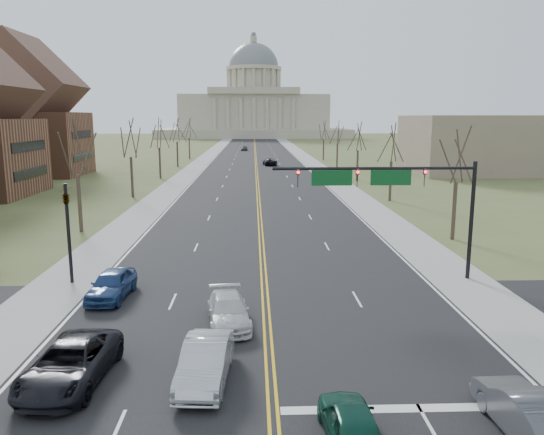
{
  "coord_description": "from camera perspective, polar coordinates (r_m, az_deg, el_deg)",
  "views": [
    {
      "loc": [
        -0.62,
        -17.32,
        9.79
      ],
      "look_at": [
        0.65,
        18.24,
        3.0
      ],
      "focal_mm": 35.0,
      "sensor_mm": 36.0,
      "label": 1
    }
  ],
  "objects": [
    {
      "name": "ground",
      "position": [
        19.9,
        -0.0,
        -18.65
      ],
      "size": [
        600.0,
        600.0,
        0.0
      ],
      "primitive_type": "plane",
      "color": "#4E562B",
      "rests_on": "ground"
    },
    {
      "name": "road",
      "position": [
        127.7,
        -1.77,
        6.4
      ],
      "size": [
        20.0,
        380.0,
        0.01
      ],
      "primitive_type": "cube",
      "color": "black",
      "rests_on": "ground"
    },
    {
      "name": "cross_road",
      "position": [
        25.3,
        -0.5,
        -11.95
      ],
      "size": [
        120.0,
        14.0,
        0.01
      ],
      "primitive_type": "cube",
      "color": "black",
      "rests_on": "ground"
    },
    {
      "name": "sidewalk_left",
      "position": [
        128.2,
        -7.18,
        6.34
      ],
      "size": [
        4.0,
        380.0,
        0.03
      ],
      "primitive_type": "cube",
      "color": "gray",
      "rests_on": "ground"
    },
    {
      "name": "sidewalk_right",
      "position": [
        128.32,
        3.63,
        6.41
      ],
      "size": [
        4.0,
        380.0,
        0.03
      ],
      "primitive_type": "cube",
      "color": "gray",
      "rests_on": "ground"
    },
    {
      "name": "center_line",
      "position": [
        127.7,
        -1.77,
        6.4
      ],
      "size": [
        0.42,
        380.0,
        0.01
      ],
      "primitive_type": "cube",
      "color": "gold",
      "rests_on": "road"
    },
    {
      "name": "edge_line_left",
      "position": [
        128.03,
        -6.19,
        6.36
      ],
      "size": [
        0.15,
        380.0,
        0.01
      ],
      "primitive_type": "cube",
      "color": "silver",
      "rests_on": "road"
    },
    {
      "name": "edge_line_right",
      "position": [
        128.12,
        2.64,
        6.41
      ],
      "size": [
        0.15,
        380.0,
        0.01
      ],
      "primitive_type": "cube",
      "color": "silver",
      "rests_on": "road"
    },
    {
      "name": "stop_bar",
      "position": [
        19.84,
        15.58,
        -19.15
      ],
      "size": [
        9.5,
        0.5,
        0.01
      ],
      "primitive_type": "cube",
      "color": "silver",
      "rests_on": "road"
    },
    {
      "name": "capitol",
      "position": [
        267.27,
        -1.95,
        11.74
      ],
      "size": [
        90.0,
        60.0,
        50.0
      ],
      "color": "#B4AB96",
      "rests_on": "ground"
    },
    {
      "name": "signal_mast",
      "position": [
        32.11,
        12.54,
        3.34
      ],
      "size": [
        12.12,
        0.44,
        7.2
      ],
      "color": "black",
      "rests_on": "ground"
    },
    {
      "name": "signal_left",
      "position": [
        33.25,
        -21.11,
        -0.46
      ],
      "size": [
        0.32,
        0.36,
        6.0
      ],
      "color": "black",
      "rests_on": "ground"
    },
    {
      "name": "tree_r_0",
      "position": [
        44.47,
        19.32,
        6.02
      ],
      "size": [
        3.74,
        3.74,
        8.5
      ],
      "color": "#392C22",
      "rests_on": "ground"
    },
    {
      "name": "tree_l_0",
      "position": [
        47.79,
        -20.33,
        6.72
      ],
      "size": [
        3.96,
        3.96,
        9.0
      ],
      "color": "#392C22",
      "rests_on": "ground"
    },
    {
      "name": "tree_r_1",
      "position": [
        63.49,
        12.78,
        7.61
      ],
      "size": [
        3.74,
        3.74,
        8.5
      ],
      "color": "#392C22",
      "rests_on": "ground"
    },
    {
      "name": "tree_l_1",
      "position": [
        67.06,
        -15.02,
        8.0
      ],
      "size": [
        3.96,
        3.96,
        9.0
      ],
      "color": "#392C22",
      "rests_on": "ground"
    },
    {
      "name": "tree_r_2",
      "position": [
        82.97,
        9.26,
        8.42
      ],
      "size": [
        3.74,
        3.74,
        8.5
      ],
      "color": "#392C22",
      "rests_on": "ground"
    },
    {
      "name": "tree_l_2",
      "position": [
        86.66,
        -12.07,
        8.68
      ],
      "size": [
        3.96,
        3.96,
        9.0
      ],
      "color": "#392C22",
      "rests_on": "ground"
    },
    {
      "name": "tree_r_3",
      "position": [
        102.65,
        7.07,
        8.91
      ],
      "size": [
        3.74,
        3.74,
        8.5
      ],
      "color": "#392C22",
      "rests_on": "ground"
    },
    {
      "name": "tree_l_3",
      "position": [
        106.41,
        -10.22,
        9.1
      ],
      "size": [
        3.96,
        3.96,
        9.0
      ],
      "color": "#392C22",
      "rests_on": "ground"
    },
    {
      "name": "tree_r_4",
      "position": [
        122.43,
        5.59,
        9.23
      ],
      "size": [
        3.74,
        3.74,
        8.5
      ],
      "color": "#392C22",
      "rests_on": "ground"
    },
    {
      "name": "tree_l_4",
      "position": [
        126.23,
        -8.94,
        9.38
      ],
      "size": [
        3.96,
        3.96,
        9.0
      ],
      "color": "#392C22",
      "rests_on": "ground"
    },
    {
      "name": "bldg_left_far",
      "position": [
        98.68,
        -24.68,
        9.69
      ],
      "size": [
        17.1,
        14.28,
        23.25
      ],
      "color": "brown",
      "rests_on": "ground"
    },
    {
      "name": "bldg_right_mass",
      "position": [
        101.89,
        21.64,
        7.35
      ],
      "size": [
        25.0,
        20.0,
        10.0
      ],
      "primitive_type": "cube",
      "color": "#7A6B57",
      "rests_on": "ground"
    },
    {
      "name": "car_nb_inner_lead",
      "position": [
        17.27,
        8.53,
        -21.08
      ],
      "size": [
        1.76,
        4.08,
        1.37
      ],
      "primitive_type": "imported",
      "rotation": [
        0.0,
        0.0,
        3.18
      ],
      "color": "#0D3A2C",
      "rests_on": "road"
    },
    {
      "name": "car_nb_outer_lead",
      "position": [
        19.2,
        25.75,
        -18.34
      ],
      "size": [
        1.8,
        4.7,
        1.53
      ],
      "primitive_type": "imported",
      "rotation": [
        0.0,
        0.0,
        3.18
      ],
      "color": "#44474B",
      "rests_on": "road"
    },
    {
      "name": "car_sb_inner_lead",
      "position": [
        20.63,
        -7.18,
        -15.14
      ],
      "size": [
        1.98,
        4.84,
        1.56
      ],
      "primitive_type": "imported",
      "rotation": [
        0.0,
        0.0,
        -0.07
      ],
      "color": "#ADB1B5",
      "rests_on": "road"
    },
    {
      "name": "car_sb_outer_lead",
      "position": [
        21.7,
        -20.9,
        -14.47
      ],
      "size": [
        2.93,
        5.7,
        1.54
      ],
      "primitive_type": "imported",
      "rotation": [
        0.0,
        0.0,
        -0.07
      ],
      "color": "black",
      "rests_on": "road"
    },
    {
      "name": "car_sb_inner_second",
      "position": [
        25.7,
        -4.71,
        -9.98
      ],
      "size": [
        2.47,
        4.84,
        1.35
      ],
      "primitive_type": "imported",
      "rotation": [
        0.0,
        0.0,
        0.13
      ],
      "color": "silver",
      "rests_on": "road"
    },
    {
      "name": "car_sb_outer_second",
      "position": [
        30.4,
        -16.87,
        -6.89
      ],
      "size": [
        2.16,
        4.69,
        1.56
      ],
      "primitive_type": "imported",
      "rotation": [
        0.0,
        0.0,
        -0.07
      ],
      "color": "navy",
      "rests_on": "road"
    },
    {
      "name": "car_far_nb",
      "position": [
        108.73,
        -0.26,
        6.02
      ],
      "size": [
        2.97,
        5.38,
        1.43
      ],
      "primitive_type": "imported",
      "rotation": [
        0.0,
        0.0,
        3.26
      ],
      "color": "black",
      "rests_on": "road"
    },
    {
      "name": "car_far_sb",
      "position": [
        156.86,
        -2.99,
        7.48
      ],
      "size": [
        1.86,
        4.4,
        1.48
      ],
      "primitive_type": "imported",
      "rotation": [
        0.0,
        0.0,
        -0.02
      ],
      "color": "#52555A",
      "rests_on": "road"
    }
  ]
}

